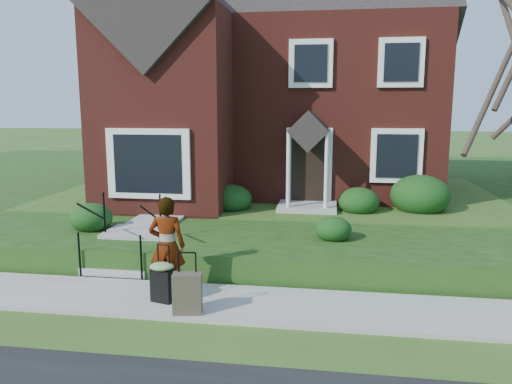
% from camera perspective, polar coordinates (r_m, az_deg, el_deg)
% --- Properties ---
extents(ground, '(120.00, 120.00, 0.00)m').
position_cam_1_polar(ground, '(9.07, -3.67, -12.76)').
color(ground, '#2D5119').
rests_on(ground, ground).
extents(sidewalk, '(60.00, 1.60, 0.08)m').
position_cam_1_polar(sidewalk, '(9.06, -3.67, -12.53)').
color(sidewalk, '#9E9B93').
rests_on(sidewalk, ground).
extents(terrace, '(44.00, 20.00, 0.60)m').
position_cam_1_polar(terrace, '(19.46, 14.90, 0.21)').
color(terrace, '#1A3A10').
rests_on(terrace, ground).
extents(walkway, '(1.20, 6.00, 0.06)m').
position_cam_1_polar(walkway, '(14.15, -9.36, -1.85)').
color(walkway, '#9E9B93').
rests_on(walkway, terrace).
extents(main_house, '(10.40, 10.20, 9.40)m').
position_cam_1_polar(main_house, '(17.97, 2.15, 15.63)').
color(main_house, maroon).
rests_on(main_house, terrace).
extents(front_steps, '(1.40, 2.02, 1.50)m').
position_cam_1_polar(front_steps, '(11.31, -14.23, -5.85)').
color(front_steps, '#9E9B93').
rests_on(front_steps, ground).
extents(foundation_shrubs, '(9.90, 4.49, 1.13)m').
position_cam_1_polar(foundation_shrubs, '(13.55, 1.34, -0.25)').
color(foundation_shrubs, black).
rests_on(foundation_shrubs, terrace).
extents(woman, '(0.70, 0.49, 1.82)m').
position_cam_1_polar(woman, '(9.18, -10.12, -6.08)').
color(woman, '#999999').
rests_on(woman, sidewalk).
extents(suitcase_black, '(0.51, 0.45, 1.03)m').
position_cam_1_polar(suitcase_black, '(9.01, -10.67, -9.82)').
color(suitcase_black, black).
rests_on(suitcase_black, sidewalk).
extents(suitcase_olive, '(0.51, 0.34, 1.03)m').
position_cam_1_polar(suitcase_olive, '(8.49, -7.85, -11.38)').
color(suitcase_olive, '#4C4333').
rests_on(suitcase_olive, sidewalk).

